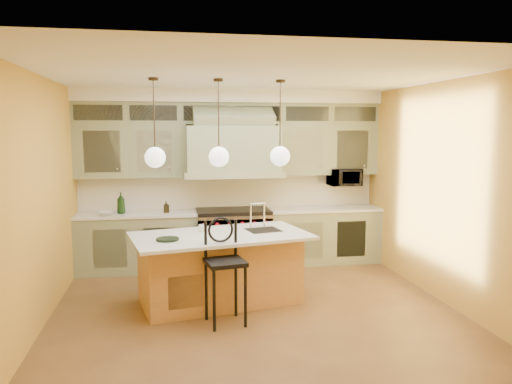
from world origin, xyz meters
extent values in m
plane|color=#55391D|center=(0.00, 0.00, 0.00)|extent=(5.00, 5.00, 0.00)
plane|color=white|center=(0.00, 0.00, 2.90)|extent=(5.00, 5.00, 0.00)
plane|color=gold|center=(0.00, 2.50, 1.45)|extent=(5.00, 0.00, 5.00)
plane|color=gold|center=(0.00, -2.50, 1.45)|extent=(5.00, 0.00, 5.00)
plane|color=gold|center=(-2.50, 0.00, 1.45)|extent=(0.00, 5.00, 5.00)
plane|color=gold|center=(2.50, 0.00, 1.45)|extent=(0.00, 5.00, 5.00)
cube|color=gray|center=(-1.55, 2.17, 0.45)|extent=(1.90, 0.65, 0.90)
cube|color=gray|center=(1.55, 2.17, 0.45)|extent=(1.90, 0.65, 0.90)
cube|color=silver|center=(-1.55, 2.17, 0.92)|extent=(1.90, 0.68, 0.04)
cube|color=silver|center=(1.55, 2.17, 0.92)|extent=(1.90, 0.68, 0.04)
cube|color=beige|center=(0.00, 2.48, 1.22)|extent=(5.00, 0.04, 0.56)
cube|color=gray|center=(-1.62, 2.33, 1.93)|extent=(1.75, 0.35, 0.85)
cube|color=gray|center=(1.62, 2.33, 1.93)|extent=(1.75, 0.35, 0.85)
cube|color=gray|center=(0.00, 2.15, 1.95)|extent=(1.50, 0.70, 0.75)
cube|color=gray|center=(0.00, 2.15, 1.55)|extent=(1.60, 0.76, 0.10)
cube|color=#333833|center=(0.00, 2.33, 2.53)|extent=(5.00, 0.35, 0.35)
cube|color=white|center=(0.00, 2.31, 2.80)|extent=(5.00, 0.47, 0.20)
cube|color=silver|center=(0.00, 2.15, 0.45)|extent=(1.20, 0.70, 0.90)
cube|color=black|center=(0.00, 2.15, 0.93)|extent=(1.20, 0.70, 0.06)
cube|color=silver|center=(0.00, 1.83, 0.78)|extent=(1.20, 0.06, 0.14)
cube|color=#B0743E|center=(-0.40, 0.45, 0.44)|extent=(2.14, 1.33, 0.88)
cube|color=silver|center=(-0.39, 0.40, 0.90)|extent=(2.44, 1.62, 0.04)
cube|color=black|center=(0.21, 0.57, 0.90)|extent=(0.49, 0.46, 0.05)
cylinder|color=black|center=(-0.57, -0.51, 0.36)|extent=(0.04, 0.04, 0.72)
cylinder|color=black|center=(-0.20, -0.45, 0.36)|extent=(0.04, 0.04, 0.72)
cylinder|color=black|center=(-0.63, -0.15, 0.36)|extent=(0.04, 0.04, 0.72)
cylinder|color=black|center=(-0.26, -0.09, 0.36)|extent=(0.04, 0.04, 0.72)
cube|color=black|center=(-0.41, -0.30, 0.74)|extent=(0.50, 0.50, 0.05)
torus|color=black|center=(-0.44, -0.12, 1.09)|extent=(0.31, 0.08, 0.31)
imported|color=black|center=(1.95, 2.25, 1.45)|extent=(0.54, 0.37, 0.30)
imported|color=black|center=(-1.79, 2.15, 1.11)|extent=(0.14, 0.14, 0.34)
imported|color=black|center=(-1.08, 2.12, 1.03)|extent=(0.09, 0.09, 0.19)
imported|color=beige|center=(-2.00, 2.03, 0.97)|extent=(0.28, 0.28, 0.06)
imported|color=white|center=(-0.61, 0.60, 0.97)|extent=(0.11, 0.11, 0.09)
cylinder|color=#2D2319|center=(-1.20, 0.45, 2.88)|extent=(0.12, 0.12, 0.03)
cylinder|color=#2D2319|center=(-1.20, 0.45, 2.44)|extent=(0.02, 0.02, 0.93)
sphere|color=white|center=(-1.20, 0.45, 1.92)|extent=(0.26, 0.26, 0.26)
cylinder|color=#2D2319|center=(-0.40, 0.45, 2.88)|extent=(0.12, 0.12, 0.03)
cylinder|color=#2D2319|center=(-0.40, 0.45, 2.44)|extent=(0.02, 0.02, 0.93)
sphere|color=white|center=(-0.40, 0.45, 1.92)|extent=(0.26, 0.26, 0.26)
cylinder|color=#2D2319|center=(0.40, 0.45, 2.88)|extent=(0.12, 0.12, 0.03)
cylinder|color=#2D2319|center=(0.40, 0.45, 2.44)|extent=(0.02, 0.02, 0.93)
sphere|color=white|center=(0.40, 0.45, 1.92)|extent=(0.26, 0.26, 0.26)
camera|label=1|loc=(-1.05, -5.91, 2.27)|focal=35.00mm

